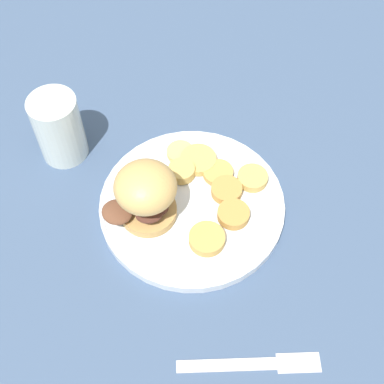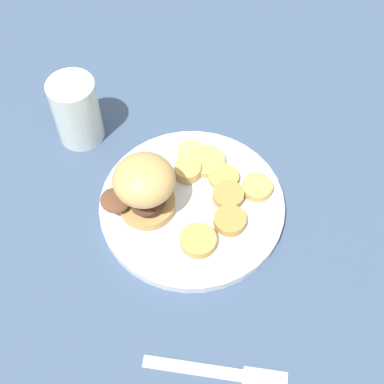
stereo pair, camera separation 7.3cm
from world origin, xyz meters
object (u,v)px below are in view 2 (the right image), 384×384
object	(u,v)px
drinking_glass	(76,111)
dinner_plate	(192,205)
sandwich	(145,185)
fork	(217,372)

from	to	relation	value
drinking_glass	dinner_plate	bearing A→B (deg)	-135.63
dinner_plate	sandwich	xyz separation A→B (m)	(0.01, 0.06, 0.05)
sandwich	fork	bearing A→B (deg)	-165.02
sandwich	drinking_glass	bearing A→B (deg)	30.86
sandwich	fork	world-z (taller)	sandwich
sandwich	drinking_glass	distance (m)	0.18
dinner_plate	sandwich	bearing A→B (deg)	85.37
dinner_plate	drinking_glass	world-z (taller)	drinking_glass
dinner_plate	fork	bearing A→B (deg)	-179.78
sandwich	drinking_glass	world-z (taller)	same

